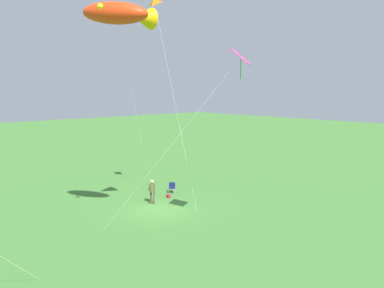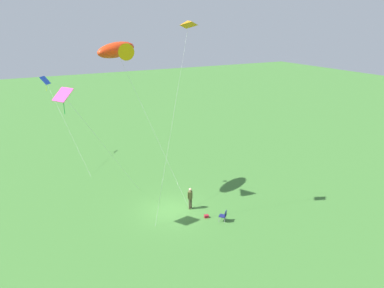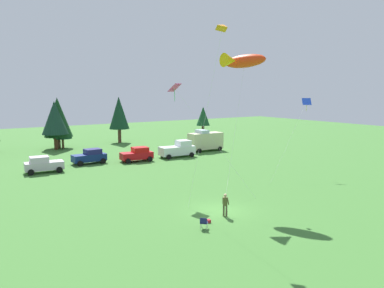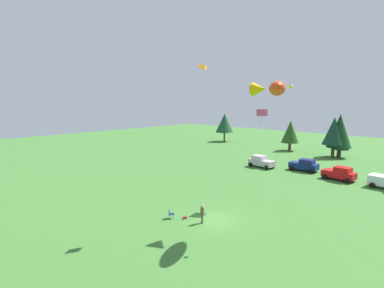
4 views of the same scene
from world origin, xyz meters
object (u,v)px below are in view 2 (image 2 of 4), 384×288
Objects in this scene: person_kite_flyer at (190,197)px; folding_chair at (224,215)px; kite_large_fish at (118,50)px; kite_delta_orange at (187,24)px; kite_diamond_rainbow at (65,98)px; backpack_on_grass at (206,216)px; kite_diamond_blue at (46,83)px.

person_kite_flyer reaches higher than folding_chair.
kite_large_fish is at bearing 11.25° from person_kite_flyer.
folding_chair is at bearing -150.18° from kite_delta_orange.
person_kite_flyer is 0.17× the size of kite_diamond_rainbow.
kite_delta_orange is at bearing 22.65° from backpack_on_grass.
kite_large_fish is 0.89× the size of kite_delta_orange.
kite_diamond_rainbow is at bearing 26.02° from folding_chair.
folding_chair is 13.56m from kite_delta_orange.
kite_large_fish reaches higher than kite_diamond_rainbow.
kite_delta_orange is 1.41× the size of kite_diamond_rainbow.
kite_delta_orange reaches higher than folding_chair.
folding_chair is 13.57m from kite_diamond_rainbow.
kite_large_fish is (6.25, 4.06, 11.73)m from backpack_on_grass.
kite_diamond_blue is at bearing -5.07° from person_kite_flyer.
backpack_on_grass is 0.03× the size of kite_diamond_rainbow.
folding_chair is 0.07× the size of kite_large_fish.
backpack_on_grass is 0.04× the size of kite_diamond_blue.
kite_large_fish is at bearing 36.18° from kite_delta_orange.
folding_chair is at bearing -156.86° from kite_diamond_blue.
kite_diamond_blue is at bearing 22.05° from kite_delta_orange.
kite_delta_orange reaches higher than kite_large_fish.
backpack_on_grass is 0.02× the size of kite_delta_orange.
kite_delta_orange reaches higher than backpack_on_grass.
kite_diamond_blue is (20.17, 8.62, 7.41)m from folding_chair.
kite_diamond_blue is 0.85× the size of kite_diamond_rainbow.
kite_diamond_blue is 0.61× the size of kite_delta_orange.
person_kite_flyer is at bearing -156.99° from kite_diamond_blue.
kite_diamond_rainbow is (2.58, 8.73, 9.27)m from backpack_on_grass.
folding_chair is (-2.84, -1.26, -0.53)m from person_kite_flyer.
person_kite_flyer is 12.67m from kite_delta_orange.
folding_chair is 0.10× the size of kite_diamond_blue.
kite_diamond_blue reaches higher than person_kite_flyer.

